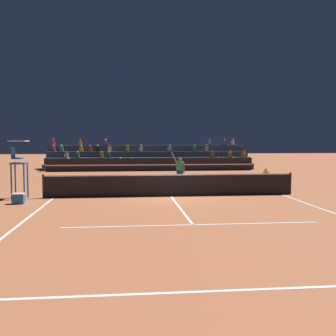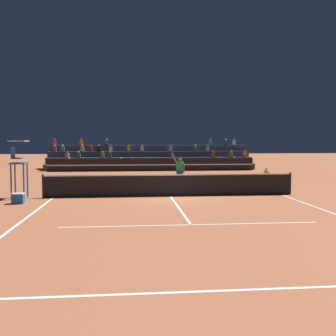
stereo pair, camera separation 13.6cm
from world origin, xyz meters
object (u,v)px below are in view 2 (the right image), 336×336
at_px(tennis_player, 179,171).
at_px(umpire_chair, 18,161).
at_px(tennis_ball, 128,188).
at_px(equipment_cooler, 18,198).
at_px(ball_kid_courtside, 266,176).

bearing_deg(tennis_player, umpire_chair, -160.13).
xyz_separation_m(tennis_player, tennis_ball, (-2.85, 0.47, -0.95)).
relative_size(umpire_chair, tennis_player, 1.09).
relative_size(tennis_player, equipment_cooler, 4.89).
distance_m(umpire_chair, tennis_player, 8.37).
relative_size(ball_kid_courtside, tennis_ball, 12.43).
height_order(ball_kid_courtside, equipment_cooler, ball_kid_courtside).
bearing_deg(equipment_cooler, ball_kid_courtside, 30.40).
relative_size(umpire_chair, equipment_cooler, 5.34).
xyz_separation_m(ball_kid_courtside, tennis_ball, (-9.09, -3.13, -0.30)).
bearing_deg(ball_kid_courtside, tennis_ball, -160.98).
xyz_separation_m(umpire_chair, tennis_ball, (4.99, 3.31, -1.68)).
bearing_deg(tennis_player, equipment_cooler, -149.30).
relative_size(umpire_chair, ball_kid_courtside, 3.16).
height_order(tennis_player, tennis_ball, tennis_player).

